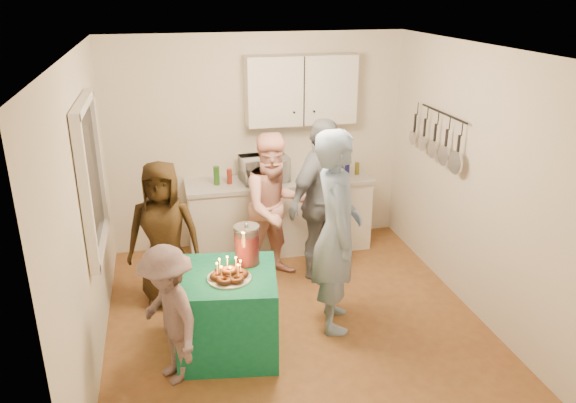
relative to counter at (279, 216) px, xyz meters
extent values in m
plane|color=brown|center=(-0.20, -1.70, -0.43)|extent=(4.00, 4.00, 0.00)
plane|color=white|center=(-0.20, -1.70, 2.17)|extent=(4.00, 4.00, 0.00)
plane|color=silver|center=(-0.20, 0.30, 0.87)|extent=(3.60, 3.60, 0.00)
plane|color=silver|center=(-2.00, -1.70, 0.87)|extent=(4.00, 4.00, 0.00)
plane|color=silver|center=(1.60, -1.70, 0.87)|extent=(4.00, 4.00, 0.00)
cube|color=black|center=(-1.97, -1.40, 1.12)|extent=(0.04, 1.00, 1.20)
cube|color=white|center=(0.00, 0.00, 0.00)|extent=(2.20, 0.58, 0.86)
cube|color=beige|center=(0.00, 0.00, 0.46)|extent=(2.24, 0.62, 0.05)
cube|color=white|center=(0.30, 0.15, 1.52)|extent=(1.30, 0.30, 0.80)
cube|color=black|center=(1.52, -1.00, 1.17)|extent=(0.12, 1.00, 0.60)
imported|color=white|center=(-0.18, 0.00, 0.63)|extent=(0.59, 0.43, 0.30)
cube|color=#11724E|center=(-0.88, -1.95, -0.05)|extent=(0.97, 0.97, 0.76)
cylinder|color=red|center=(-0.67, -1.78, 0.50)|extent=(0.22, 0.22, 0.34)
imported|color=#86A1C3|center=(0.17, -1.76, 0.54)|extent=(0.60, 0.79, 1.94)
imported|color=#553B18|center=(-1.39, -0.96, 0.33)|extent=(0.82, 0.62, 1.52)
imported|color=#FF9185|center=(-0.19, -0.69, 0.40)|extent=(0.94, 0.81, 1.67)
imported|color=#0F1B32|center=(0.29, -0.80, 0.48)|extent=(1.10, 1.02, 1.81)
imported|color=#665153|center=(-1.40, -2.25, 0.18)|extent=(0.73, 0.90, 1.21)
camera|label=1|loc=(-1.33, -6.26, 2.66)|focal=35.00mm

